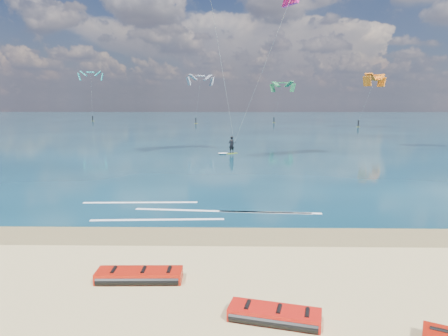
{
  "coord_description": "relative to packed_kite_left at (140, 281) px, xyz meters",
  "views": [
    {
      "loc": [
        3.28,
        -12.26,
        5.26
      ],
      "look_at": [
        2.93,
        8.0,
        1.92
      ],
      "focal_mm": 32.0,
      "sensor_mm": 36.0,
      "label": 1
    }
  ],
  "objects": [
    {
      "name": "distant_kites",
      "position": [
        -0.54,
        85.68,
        5.69
      ],
      "size": [
        72.04,
        30.46,
        13.16
      ],
      "color": "teal",
      "rests_on": "ground"
    },
    {
      "name": "packed_kite_mid",
      "position": [
        3.79,
        -2.15,
        0.0
      ],
      "size": [
        2.59,
        1.57,
        0.37
      ],
      "primitive_type": null,
      "rotation": [
        0.0,
        0.0,
        -0.24
      ],
      "color": "red",
      "rests_on": "ground"
    },
    {
      "name": "ground",
      "position": [
        -0.56,
        41.11,
        0.0
      ],
      "size": [
        320.0,
        320.0,
        0.0
      ],
      "primitive_type": "plane",
      "color": "tan",
      "rests_on": "ground"
    },
    {
      "name": "wet_sand_strip",
      "position": [
        -0.56,
        4.11,
        0.0
      ],
      "size": [
        320.0,
        2.4,
        0.01
      ],
      "primitive_type": "cube",
      "color": "olive",
      "rests_on": "ground"
    },
    {
      "name": "packed_kite_left",
      "position": [
        0.0,
        0.0,
        0.0
      ],
      "size": [
        2.76,
        1.14,
        0.39
      ],
      "primitive_type": null,
      "rotation": [
        0.0,
        0.0,
        0.02
      ],
      "color": "#BA1909",
      "rests_on": "ground"
    },
    {
      "name": "kitesurfer_main",
      "position": [
        3.65,
        26.43,
        9.32
      ],
      "size": [
        9.36,
        9.45,
        18.04
      ],
      "rotation": [
        0.0,
        0.0,
        0.64
      ],
      "color": "#BAED1B",
      "rests_on": "sea"
    },
    {
      "name": "shoreline_foam",
      "position": [
        1.04,
        7.58,
        0.05
      ],
      "size": [
        12.11,
        3.61,
        0.01
      ],
      "color": "white",
      "rests_on": "ground"
    },
    {
      "name": "sea",
      "position": [
        -0.56,
        105.11,
        0.02
      ],
      "size": [
        320.0,
        200.0,
        0.04
      ],
      "primitive_type": "cube",
      "color": "#092635",
      "rests_on": "ground"
    }
  ]
}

